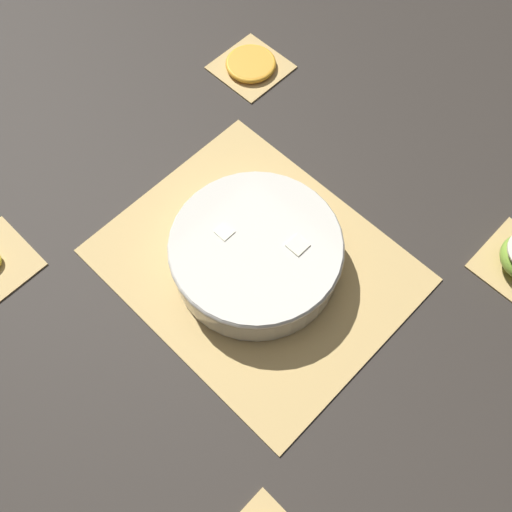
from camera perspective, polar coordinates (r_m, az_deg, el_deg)
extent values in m
plane|color=#2D2823|center=(0.91, 0.00, -0.92)|extent=(6.00, 6.00, 0.00)
cube|color=tan|center=(0.91, 0.00, -0.84)|extent=(0.44, 0.36, 0.01)
cube|color=#3D2D19|center=(0.98, -7.37, 5.66)|extent=(0.01, 0.35, 0.00)
cube|color=#3D2D19|center=(0.96, -5.62, 4.14)|extent=(0.01, 0.35, 0.00)
cube|color=#3D2D19|center=(0.94, -3.81, 2.56)|extent=(0.01, 0.35, 0.00)
cube|color=#3D2D19|center=(0.92, -1.94, 0.92)|extent=(0.01, 0.35, 0.00)
cube|color=#3D2D19|center=(0.91, 0.00, -0.79)|extent=(0.01, 0.35, 0.00)
cube|color=#3D2D19|center=(0.90, 2.00, -2.54)|extent=(0.01, 0.35, 0.00)
cube|color=#3D2D19|center=(0.89, 4.05, -4.33)|extent=(0.01, 0.35, 0.00)
cube|color=#3D2D19|center=(0.88, 6.16, -6.16)|extent=(0.01, 0.35, 0.00)
cube|color=#3D2D19|center=(0.87, 8.32, -8.01)|extent=(0.01, 0.35, 0.00)
cube|color=#3D2D19|center=(0.97, -22.80, -2.02)|extent=(0.00, 0.12, 0.00)
cube|color=tan|center=(1.15, -0.50, 17.57)|extent=(0.12, 0.12, 0.01)
cube|color=#3D2D19|center=(1.16, -1.83, 18.51)|extent=(0.00, 0.12, 0.00)
cube|color=#3D2D19|center=(1.15, -0.95, 17.93)|extent=(0.00, 0.12, 0.00)
cube|color=#3D2D19|center=(1.14, -0.04, 17.33)|extent=(0.00, 0.12, 0.00)
cube|color=#3D2D19|center=(1.13, 0.87, 16.71)|extent=(0.00, 0.12, 0.00)
cube|color=#3D2D19|center=(0.99, 22.57, 0.32)|extent=(0.00, 0.12, 0.00)
cylinder|color=silver|center=(0.88, 0.00, 0.19)|extent=(0.25, 0.25, 0.07)
torus|color=silver|center=(0.86, 0.00, 0.98)|extent=(0.25, 0.25, 0.01)
cylinder|color=#F7EFC6|center=(0.90, 6.09, -0.04)|extent=(0.03, 0.03, 0.01)
cylinder|color=#F7EFC6|center=(0.85, -5.56, 0.50)|extent=(0.03, 0.03, 0.01)
cylinder|color=#F7EFC6|center=(0.89, 4.76, 3.59)|extent=(0.03, 0.03, 0.01)
cylinder|color=#F7EFC6|center=(0.87, -3.27, -0.99)|extent=(0.03, 0.03, 0.01)
cylinder|color=#F7EFC6|center=(0.85, -1.77, -5.16)|extent=(0.02, 0.02, 0.01)
cylinder|color=#F7EFC6|center=(0.89, -5.50, 3.65)|extent=(0.03, 0.03, 0.01)
cylinder|color=#F7EFC6|center=(0.84, -2.59, -0.18)|extent=(0.03, 0.03, 0.01)
cube|color=beige|center=(0.91, -1.86, 1.44)|extent=(0.03, 0.03, 0.03)
cube|color=beige|center=(0.85, 0.90, -4.06)|extent=(0.03, 0.03, 0.03)
cube|color=beige|center=(0.92, 3.35, 2.79)|extent=(0.03, 0.03, 0.03)
cube|color=beige|center=(0.86, 3.95, 0.67)|extent=(0.03, 0.03, 0.03)
cube|color=beige|center=(0.87, 2.30, -2.80)|extent=(0.02, 0.02, 0.02)
cube|color=beige|center=(0.86, 5.16, -1.28)|extent=(0.02, 0.02, 0.02)
cube|color=beige|center=(0.85, -4.83, -3.66)|extent=(0.02, 0.02, 0.02)
cube|color=beige|center=(0.89, -2.63, 3.97)|extent=(0.02, 0.02, 0.02)
cube|color=beige|center=(0.91, 2.02, 5.26)|extent=(0.03, 0.03, 0.03)
cube|color=beige|center=(0.87, -2.97, 1.98)|extent=(0.02, 0.02, 0.02)
cube|color=beige|center=(0.93, -2.40, 3.74)|extent=(0.03, 0.03, 0.03)
cube|color=beige|center=(0.88, -2.58, -2.82)|extent=(0.03, 0.03, 0.03)
ellipsoid|color=#F9A338|center=(0.90, 4.85, 0.99)|extent=(0.03, 0.02, 0.01)
ellipsoid|color=#F9A338|center=(0.86, -1.04, -0.60)|extent=(0.03, 0.02, 0.01)
ellipsoid|color=red|center=(0.92, 5.31, 2.05)|extent=(0.04, 0.02, 0.02)
ellipsoid|color=red|center=(0.87, 0.47, 1.36)|extent=(0.03, 0.02, 0.01)
cylinder|color=#F9A338|center=(1.14, -0.50, 17.85)|extent=(0.08, 0.08, 0.01)
torus|color=#F4A82D|center=(1.14, -0.50, 17.85)|extent=(0.09, 0.09, 0.01)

